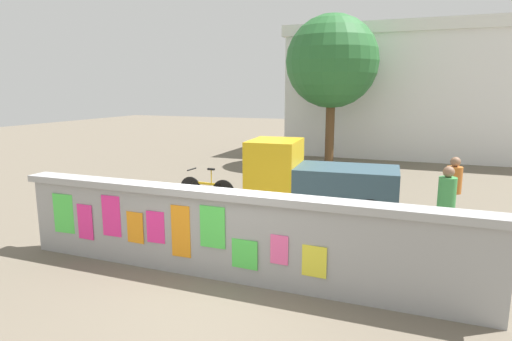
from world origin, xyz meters
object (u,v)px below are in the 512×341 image
Objects in this scene: bicycle_near at (207,189)px; tree_roadside at (332,62)px; auto_rickshaw_truck at (313,180)px; person_walking at (447,198)px; person_bystander at (453,185)px; bicycle_far at (372,247)px; motorcycle at (146,210)px.

tree_roadside is at bearing 75.28° from bicycle_near.
bicycle_near is at bearing 175.97° from auto_rickshaw_truck.
person_bystander is (0.20, 1.33, 0.00)m from person_walking.
person_walking is at bearing -13.02° from bicycle_near.
tree_roadside is at bearing 105.59° from bicycle_far.
bicycle_far is (1.73, -2.76, -0.54)m from auto_rickshaw_truck.
auto_rickshaw_truck is at bearing 122.09° from bicycle_far.
tree_roadside is at bearing 98.63° from auto_rickshaw_truck.
person_walking is at bearing -64.85° from tree_roadside.
tree_roadside is (-4.10, 8.74, 3.19)m from person_walking.
auto_rickshaw_truck is at bearing 158.26° from person_walking.
auto_rickshaw_truck is 2.28× the size of person_bystander.
auto_rickshaw_truck is at bearing -4.03° from bicycle_near.
person_walking is at bearing -98.54° from person_bystander.
bicycle_near is 1.06× the size of person_walking.
person_walking is (6.03, -1.40, 0.62)m from bicycle_near.
motorcycle is at bearing -157.11° from person_bystander.
tree_roadside is (2.02, 10.07, 3.71)m from motorcycle.
auto_rickshaw_truck reaches higher than bicycle_far.
bicycle_near and bicycle_far have the same top height.
person_walking reaches higher than bicycle_near.
person_walking is at bearing -21.74° from auto_rickshaw_truck.
auto_rickshaw_truck is 3.16m from person_bystander.
person_walking reaches higher than motorcycle.
bicycle_near is at bearing 166.98° from person_walking.
motorcycle is 10.92m from tree_roadside.
tree_roadside reaches higher than bicycle_near.
bicycle_far is at bearing -74.41° from tree_roadside.
bicycle_far is at bearing -115.97° from person_bystander.
person_walking is 1.35m from person_bystander.
person_bystander is (6.23, -0.06, 0.62)m from bicycle_near.
tree_roadside is at bearing 115.15° from person_walking.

